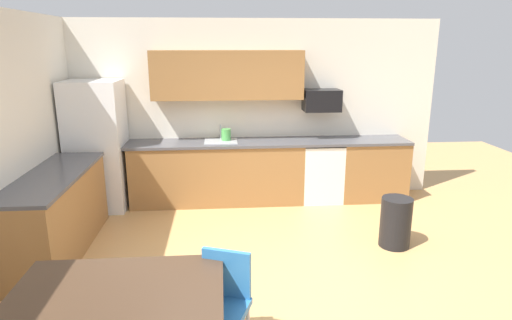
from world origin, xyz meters
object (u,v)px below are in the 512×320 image
object	(u,v)px
chair_near_table	(222,299)
microwave	(322,100)
oven_range	(320,171)
refrigerator	(97,146)
kettle	(226,136)
dining_table	(118,298)
trash_bin	(396,222)

from	to	relation	value
chair_near_table	microwave	bearing A→B (deg)	66.63
oven_range	microwave	xyz separation A→B (m)	(0.00, 0.10, 1.07)
refrigerator	oven_range	world-z (taller)	refrigerator
kettle	oven_range	bearing A→B (deg)	-2.00
dining_table	chair_near_table	size ratio (longest dim) A/B	1.65
chair_near_table	trash_bin	xyz separation A→B (m)	(2.05, 1.75, -0.20)
oven_range	chair_near_table	size ratio (longest dim) A/B	1.07
trash_bin	kettle	bearing A→B (deg)	138.88
dining_table	chair_near_table	distance (m)	0.76
chair_near_table	kettle	size ratio (longest dim) A/B	4.25
trash_bin	kettle	world-z (taller)	kettle
chair_near_table	kettle	bearing A→B (deg)	88.55
oven_range	trash_bin	bearing A→B (deg)	-72.28
refrigerator	microwave	bearing A→B (deg)	3.15
oven_range	trash_bin	distance (m)	1.76
kettle	refrigerator	bearing A→B (deg)	-175.96
refrigerator	dining_table	bearing A→B (deg)	-73.41
trash_bin	kettle	distance (m)	2.71
kettle	chair_near_table	bearing A→B (deg)	-91.45
refrigerator	microwave	world-z (taller)	refrigerator
microwave	dining_table	world-z (taller)	microwave
oven_range	trash_bin	xyz separation A→B (m)	(0.53, -1.67, -0.16)
refrigerator	dining_table	size ratio (longest dim) A/B	1.32
microwave	dining_table	xyz separation A→B (m)	(-2.21, -3.76, -0.82)
oven_range	chair_near_table	distance (m)	3.74
chair_near_table	kettle	world-z (taller)	kettle
oven_range	microwave	world-z (taller)	microwave
microwave	dining_table	bearing A→B (deg)	-120.41
oven_range	chair_near_table	bearing A→B (deg)	-113.98
oven_range	chair_near_table	world-z (taller)	oven_range
refrigerator	oven_range	xyz separation A→B (m)	(3.28, 0.08, -0.47)
trash_bin	kettle	size ratio (longest dim) A/B	3.00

